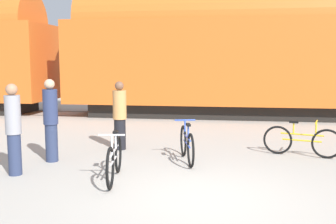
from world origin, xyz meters
TOP-DOWN VIEW (x-y plane):
  - ground_plane at (0.00, 0.00)m, footprint 80.00×80.00m
  - freight_train at (-0.00, 9.65)m, footprint 38.08×2.81m
  - rail_near at (0.00, 8.94)m, footprint 50.08×0.07m
  - rail_far at (0.00, 10.37)m, footprint 50.08×0.07m
  - bicycle_yellow at (2.09, 3.14)m, footprint 1.69×0.58m
  - bicycle_blue at (-0.47, 2.28)m, footprint 0.54×1.68m
  - bicycle_silver at (-1.65, 0.71)m, footprint 0.46×1.77m
  - person_in_navy at (-3.39, 1.85)m, footprint 0.31×0.31m
  - person_in_grey at (-3.63, 0.76)m, footprint 0.29×0.29m
  - person_in_tan at (-2.24, 3.25)m, footprint 0.34×0.34m

SIDE VIEW (x-z plane):
  - ground_plane at x=0.00m, z-range 0.00..0.00m
  - rail_near at x=0.00m, z-range 0.00..0.01m
  - rail_far at x=0.00m, z-range 0.00..0.01m
  - bicycle_yellow at x=2.09m, z-range -0.06..0.77m
  - bicycle_blue at x=-0.47m, z-range -0.07..0.82m
  - bicycle_silver at x=-1.65m, z-range -0.07..0.84m
  - person_in_tan at x=-2.24m, z-range 0.00..1.69m
  - person_in_grey at x=-3.63m, z-range 0.02..1.78m
  - person_in_navy at x=-3.39m, z-range 0.02..1.81m
  - freight_train at x=0.00m, z-range 0.13..5.24m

